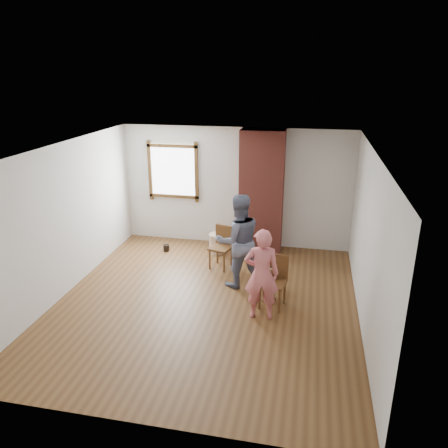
{
  "coord_description": "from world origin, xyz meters",
  "views": [
    {
      "loc": [
        1.61,
        -6.32,
        3.76
      ],
      "look_at": [
        0.14,
        0.8,
        1.15
      ],
      "focal_mm": 35.0,
      "sensor_mm": 36.0,
      "label": 1
    }
  ],
  "objects_px": {
    "person_pink": "(262,274)",
    "stoneware_crock": "(217,243)",
    "dining_chair_left": "(222,244)",
    "dining_chair_right": "(274,278)",
    "side_table": "(268,278)",
    "man": "(238,241)"
  },
  "relations": [
    {
      "from": "dining_chair_left",
      "to": "man",
      "type": "height_order",
      "value": "man"
    },
    {
      "from": "stoneware_crock",
      "to": "person_pink",
      "type": "distance_m",
      "value": 2.73
    },
    {
      "from": "dining_chair_left",
      "to": "dining_chair_right",
      "type": "height_order",
      "value": "dining_chair_right"
    },
    {
      "from": "dining_chair_left",
      "to": "person_pink",
      "type": "bearing_deg",
      "value": -44.39
    },
    {
      "from": "stoneware_crock",
      "to": "person_pink",
      "type": "height_order",
      "value": "person_pink"
    },
    {
      "from": "stoneware_crock",
      "to": "person_pink",
      "type": "relative_size",
      "value": 0.28
    },
    {
      "from": "dining_chair_right",
      "to": "side_table",
      "type": "height_order",
      "value": "dining_chair_right"
    },
    {
      "from": "side_table",
      "to": "person_pink",
      "type": "bearing_deg",
      "value": -95.34
    },
    {
      "from": "side_table",
      "to": "person_pink",
      "type": "relative_size",
      "value": 0.4
    },
    {
      "from": "dining_chair_right",
      "to": "man",
      "type": "bearing_deg",
      "value": 150.9
    },
    {
      "from": "dining_chair_right",
      "to": "side_table",
      "type": "distance_m",
      "value": 0.21
    },
    {
      "from": "dining_chair_right",
      "to": "person_pink",
      "type": "height_order",
      "value": "person_pink"
    },
    {
      "from": "stoneware_crock",
      "to": "man",
      "type": "bearing_deg",
      "value": -62.76
    },
    {
      "from": "dining_chair_right",
      "to": "stoneware_crock",
      "type": "bearing_deg",
      "value": 136.65
    },
    {
      "from": "man",
      "to": "person_pink",
      "type": "xyz_separation_m",
      "value": [
        0.54,
        -1.02,
        -0.11
      ]
    },
    {
      "from": "dining_chair_left",
      "to": "person_pink",
      "type": "xyz_separation_m",
      "value": [
        0.98,
        -1.72,
        0.28
      ]
    },
    {
      "from": "person_pink",
      "to": "stoneware_crock",
      "type": "bearing_deg",
      "value": -70.08
    },
    {
      "from": "person_pink",
      "to": "dining_chair_left",
      "type": "bearing_deg",
      "value": -67.95
    },
    {
      "from": "stoneware_crock",
      "to": "side_table",
      "type": "distance_m",
      "value": 2.21
    },
    {
      "from": "person_pink",
      "to": "side_table",
      "type": "bearing_deg",
      "value": -103.02
    },
    {
      "from": "stoneware_crock",
      "to": "dining_chair_right",
      "type": "relative_size",
      "value": 0.49
    },
    {
      "from": "stoneware_crock",
      "to": "side_table",
      "type": "relative_size",
      "value": 0.71
    }
  ]
}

